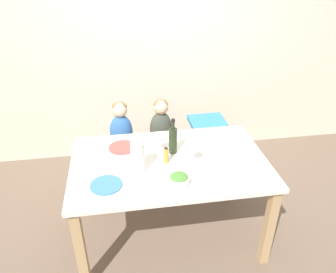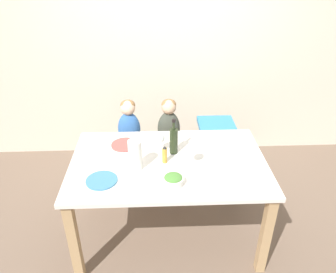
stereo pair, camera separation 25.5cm
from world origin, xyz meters
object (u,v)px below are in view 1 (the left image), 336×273
(wine_bottle, at_px, (173,140))
(wine_glass_far, at_px, (159,138))
(dinner_plate_back_left, at_px, (122,147))
(chair_far_center, at_px, (161,150))
(chair_far_left, at_px, (123,154))
(wine_glass_near, at_px, (194,149))
(paper_towel_roll, at_px, (138,157))
(person_child_center, at_px, (161,122))
(chair_right_highchair, at_px, (207,134))
(dinner_plate_front_left, at_px, (106,185))
(person_child_left, at_px, (121,125))
(salad_bowl_large, at_px, (179,179))

(wine_bottle, height_order, wine_glass_far, wine_bottle)
(dinner_plate_back_left, bearing_deg, chair_far_center, 51.37)
(chair_far_left, relative_size, wine_glass_far, 2.77)
(wine_glass_near, bearing_deg, paper_towel_roll, -173.78)
(person_child_center, bearing_deg, dinner_plate_back_left, -128.58)
(chair_far_center, height_order, paper_towel_roll, paper_towel_roll)
(person_child_center, xyz_separation_m, paper_towel_roll, (-0.29, -0.84, 0.17))
(wine_bottle, height_order, wine_glass_near, wine_bottle)
(wine_bottle, relative_size, wine_glass_far, 1.77)
(chair_right_highchair, height_order, wine_glass_far, wine_glass_far)
(wine_glass_far, xyz_separation_m, dinner_plate_back_left, (-0.30, 0.11, -0.12))
(wine_bottle, bearing_deg, dinner_plate_front_left, -146.51)
(chair_right_highchair, relative_size, wine_bottle, 2.36)
(person_child_left, xyz_separation_m, wine_bottle, (0.41, -0.63, 0.17))
(chair_far_left, height_order, dinner_plate_back_left, dinner_plate_back_left)
(wine_glass_near, bearing_deg, dinner_plate_back_left, 151.19)
(chair_far_left, xyz_separation_m, chair_far_center, (0.40, 0.00, 0.00))
(chair_right_highchair, relative_size, dinner_plate_back_left, 3.15)
(chair_far_center, bearing_deg, person_child_center, 90.00)
(wine_glass_near, bearing_deg, wine_bottle, 128.41)
(chair_far_center, distance_m, person_child_left, 0.51)
(chair_far_center, xyz_separation_m, person_child_left, (-0.40, 0.00, 0.33))
(dinner_plate_front_left, bearing_deg, chair_far_center, 61.81)
(chair_right_highchair, distance_m, dinner_plate_front_left, 1.43)
(chair_far_left, xyz_separation_m, wine_glass_near, (0.54, -0.80, 0.50))
(wine_glass_far, bearing_deg, wine_glass_near, -38.47)
(chair_far_left, bearing_deg, wine_bottle, -57.06)
(wine_glass_far, bearing_deg, person_child_center, 80.76)
(chair_right_highchair, xyz_separation_m, wine_bottle, (-0.47, -0.63, 0.34))
(chair_far_left, height_order, person_child_left, person_child_left)
(chair_far_left, height_order, person_child_center, person_child_center)
(chair_right_highchair, bearing_deg, wine_bottle, -126.65)
(wine_bottle, xyz_separation_m, wine_glass_far, (-0.11, 0.03, 0.01))
(chair_right_highchair, height_order, dinner_plate_back_left, dinner_plate_back_left)
(wine_bottle, distance_m, dinner_plate_front_left, 0.66)
(salad_bowl_large, xyz_separation_m, dinner_plate_front_left, (-0.51, 0.05, -0.03))
(wine_bottle, xyz_separation_m, dinner_plate_front_left, (-0.54, -0.36, -0.11))
(person_child_center, bearing_deg, chair_right_highchair, -0.12)
(wine_glass_far, xyz_separation_m, dinner_plate_front_left, (-0.43, -0.38, -0.12))
(wine_glass_near, relative_size, dinner_plate_back_left, 0.76)
(chair_far_left, distance_m, dinner_plate_back_left, 0.63)
(person_child_left, bearing_deg, chair_far_center, -0.14)
(chair_far_left, relative_size, salad_bowl_large, 3.15)
(person_child_left, xyz_separation_m, dinner_plate_front_left, (-0.13, -0.99, 0.05))
(chair_far_left, bearing_deg, dinner_plate_front_left, -97.65)
(wine_glass_near, relative_size, salad_bowl_large, 1.14)
(chair_far_center, xyz_separation_m, paper_towel_roll, (-0.29, -0.84, 0.50))
(wine_glass_near, xyz_separation_m, salad_bowl_large, (-0.16, -0.24, -0.09))
(chair_far_left, distance_m, wine_glass_far, 0.84)
(person_child_left, xyz_separation_m, wine_glass_near, (0.54, -0.80, 0.17))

